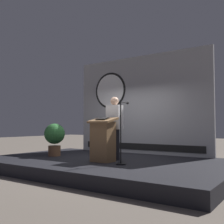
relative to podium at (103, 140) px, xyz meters
The scene contains 7 objects.
ground_plane 0.97m from the podium, 115.44° to the left, with size 40.00×40.00×0.00m, color #6B6056.
stage_platform 0.84m from the podium, 115.44° to the left, with size 6.40×4.00×0.30m, color black.
banner_display 2.52m from the podium, 96.06° to the left, with size 4.68×0.12×3.15m.
podium is the anchor object (origin of this frame).
speaker_person 0.57m from the podium, 86.86° to the left, with size 0.40×0.26×1.65m.
microphone_stand 0.63m from the podium, ahead, with size 0.24×0.46×1.49m.
potted_plant 1.94m from the podium, behind, with size 0.60×0.60×0.95m.
Camera 1 is at (4.23, -5.88, 1.20)m, focal length 43.58 mm.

